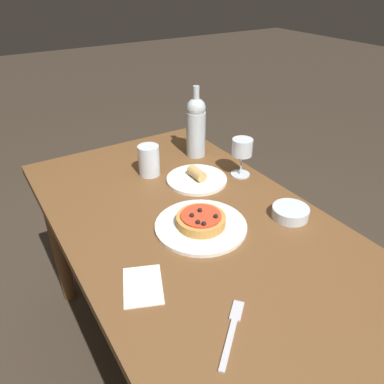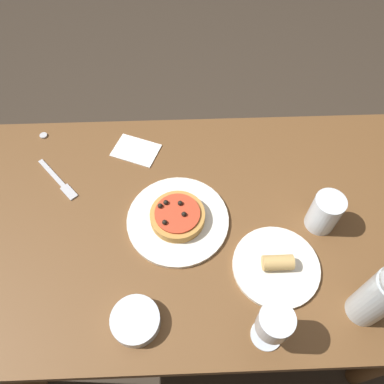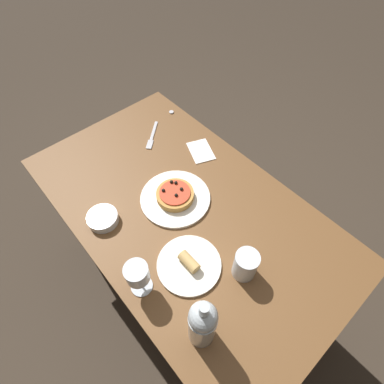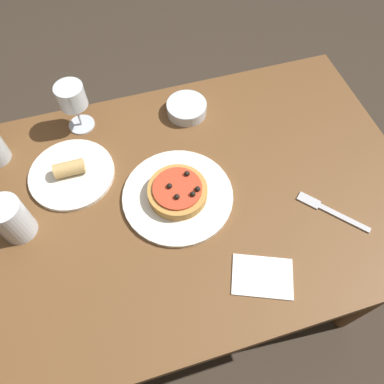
{
  "view_description": "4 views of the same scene",
  "coord_description": "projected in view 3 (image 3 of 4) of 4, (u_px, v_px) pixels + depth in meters",
  "views": [
    {
      "loc": [
        0.83,
        -0.52,
        1.42
      ],
      "look_at": [
        -0.01,
        0.0,
        0.82
      ],
      "focal_mm": 35.0,
      "sensor_mm": 36.0,
      "label": 1
    },
    {
      "loc": [
        0.03,
        0.51,
        1.65
      ],
      "look_at": [
        0.01,
        -0.06,
        0.79
      ],
      "focal_mm": 35.0,
      "sensor_mm": 36.0,
      "label": 2
    },
    {
      "loc": [
        -0.52,
        0.42,
        1.73
      ],
      "look_at": [
        0.0,
        -0.05,
        0.77
      ],
      "focal_mm": 28.0,
      "sensor_mm": 36.0,
      "label": 3
    },
    {
      "loc": [
        -0.05,
        -0.47,
        1.56
      ],
      "look_at": [
        0.08,
        -0.04,
        0.79
      ],
      "focal_mm": 35.0,
      "sensor_mm": 36.0,
      "label": 4
    }
  ],
  "objects": [
    {
      "name": "side_plate",
      "position": [
        189.0,
        264.0,
        1.05
      ],
      "size": [
        0.23,
        0.23,
        0.05
      ],
      "color": "white",
      "rests_on": "dining_table"
    },
    {
      "name": "ground_plane",
      "position": [
        186.0,
        274.0,
        1.78
      ],
      "size": [
        14.0,
        14.0,
        0.0
      ],
      "primitive_type": "plane",
      "color": "#382D23"
    },
    {
      "name": "wine_glass",
      "position": [
        137.0,
        274.0,
        0.92
      ],
      "size": [
        0.08,
        0.08,
        0.15
      ],
      "color": "silver",
      "rests_on": "dining_table"
    },
    {
      "name": "water_cup",
      "position": [
        245.0,
        265.0,
        0.99
      ],
      "size": [
        0.08,
        0.08,
        0.12
      ],
      "color": "silver",
      "rests_on": "dining_table"
    },
    {
      "name": "dining_table",
      "position": [
        184.0,
        219.0,
        1.28
      ],
      "size": [
        1.35,
        0.78,
        0.72
      ],
      "color": "brown",
      "rests_on": "ground_plane"
    },
    {
      "name": "paper_napkin",
      "position": [
        201.0,
        151.0,
        1.38
      ],
      "size": [
        0.17,
        0.14,
        0.0
      ],
      "color": "white",
      "rests_on": "dining_table"
    },
    {
      "name": "pizza",
      "position": [
        175.0,
        194.0,
        1.2
      ],
      "size": [
        0.15,
        0.15,
        0.05
      ],
      "color": "#BC843D",
      "rests_on": "dinner_plate"
    },
    {
      "name": "bottle_cap",
      "position": [
        171.0,
        112.0,
        1.55
      ],
      "size": [
        0.02,
        0.02,
        0.01
      ],
      "color": "#B7B7BC",
      "rests_on": "dining_table"
    },
    {
      "name": "fork",
      "position": [
        152.0,
        137.0,
        1.44
      ],
      "size": [
        0.14,
        0.16,
        0.0
      ],
      "rotation": [
        0.0,
        0.0,
        2.29
      ],
      "color": "#B7B7BC",
      "rests_on": "dining_table"
    },
    {
      "name": "wine_bottle",
      "position": [
        202.0,
        324.0,
        0.82
      ],
      "size": [
        0.08,
        0.08,
        0.29
      ],
      "color": "#B2BCC1",
      "rests_on": "dining_table"
    },
    {
      "name": "side_bowl",
      "position": [
        103.0,
        218.0,
        1.15
      ],
      "size": [
        0.12,
        0.12,
        0.03
      ],
      "color": "silver",
      "rests_on": "dining_table"
    },
    {
      "name": "dinner_plate",
      "position": [
        176.0,
        198.0,
        1.22
      ],
      "size": [
        0.29,
        0.29,
        0.01
      ],
      "color": "white",
      "rests_on": "dining_table"
    }
  ]
}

